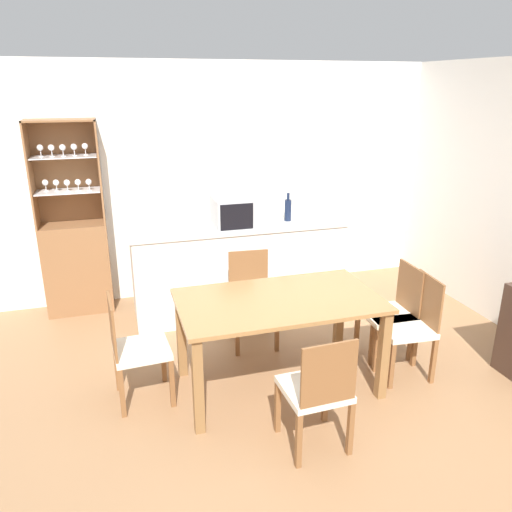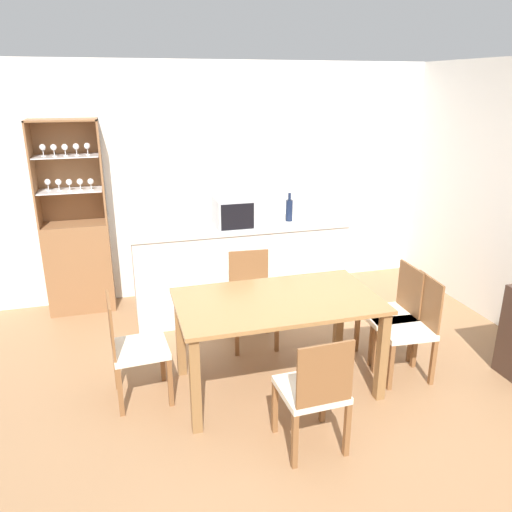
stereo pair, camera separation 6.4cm
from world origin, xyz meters
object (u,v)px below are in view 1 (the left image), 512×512
Objects in this scene: dining_chair_side_left_far at (136,349)px; microwave at (239,212)px; dining_chair_side_right_near at (409,326)px; display_cabinet at (76,254)px; dining_chair_side_right_far at (392,313)px; dining_table at (279,312)px; wine_bottle at (288,209)px; dining_chair_head_near at (317,391)px; dining_chair_head_far at (252,299)px.

dining_chair_side_left_far is 1.85m from microwave.
display_cabinet is at bearing 55.81° from dining_chair_side_right_near.
dining_chair_side_right_near is at bearing 79.56° from dining_chair_side_left_far.
dining_chair_side_right_far is at bearing 4.38° from dining_chair_side_right_near.
dining_table is 3.03× the size of microwave.
wine_bottle reaches higher than dining_chair_side_left_far.
dining_chair_side_right_far is at bearing 6.88° from dining_table.
dining_chair_side_left_far is at bearing -141.72° from wine_bottle.
dining_chair_head_near is at bearing 131.21° from dining_chair_side_right_far.
dining_chair_head_far is (0.00, 0.76, -0.21)m from dining_table.
display_cabinet is at bearing 166.67° from wine_bottle.
dining_chair_side_left_far and dining_chair_head_near have the same top height.
dining_table is 1.49m from microwave.
microwave is at bearing -175.42° from wine_bottle.
dining_chair_side_right_far is (1.08, 0.89, 0.00)m from dining_chair_head_near.
dining_table is at bearing 93.77° from dining_chair_head_far.
dining_chair_head_far is 1.40m from dining_chair_side_right_near.
dining_chair_side_left_far and dining_chair_side_right_far have the same top height.
dining_chair_side_left_far is at bearing -75.68° from display_cabinet.
dining_chair_side_right_near is (-0.00, -0.27, 0.00)m from dining_chair_side_right_far.
dining_chair_side_left_far is 1.00× the size of dining_chair_side_right_far.
dining_chair_side_left_far and dining_chair_head_far have the same top height.
dining_chair_side_left_far and dining_chair_side_right_near have the same top height.
dining_chair_side_right_near is at bearing -56.58° from microwave.
wine_bottle reaches higher than dining_table.
microwave is at bearing 134.88° from dining_chair_side_left_far.
dining_chair_side_right_far is at bearing -51.45° from microwave.
wine_bottle reaches higher than dining_chair_side_right_far.
dining_chair_side_right_far is 0.27m from dining_chair_side_right_near.
display_cabinet is 2.33× the size of dining_chair_side_left_far.
dining_chair_head_near is 2.28m from microwave.
display_cabinet is at bearing 128.27° from dining_table.
display_cabinet reaches higher than microwave.
display_cabinet is 2.33× the size of dining_chair_side_right_near.
dining_chair_side_right_near is at bearing -38.59° from display_cabinet.
wine_bottle is (0.54, 0.04, -0.03)m from microwave.
microwave is (-1.03, 1.29, 0.67)m from dining_chair_side_right_far.
display_cabinet is at bearing 57.00° from dining_chair_side_right_far.
dining_chair_side_right_near is at bearing -178.14° from dining_chair_side_right_far.
dining_chair_head_near is 1.00× the size of dining_chair_side_right_near.
wine_bottle is (1.69, 1.33, 0.64)m from dining_chair_side_left_far.
dining_chair_head_far is at bearing 87.83° from dining_chair_head_near.
dining_chair_side_left_far is 1.40m from dining_chair_head_near.
microwave reaches higher than dining_chair_side_right_near.
dining_chair_side_left_far is 1.69× the size of microwave.
display_cabinet reaches higher than dining_chair_head_near.
dining_chair_side_right_far is at bearing 37.21° from dining_chair_head_near.
display_cabinet is at bearing 161.07° from microwave.
dining_chair_side_left_far is (-1.09, 0.13, -0.21)m from dining_table.
display_cabinet is 1.77m from microwave.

